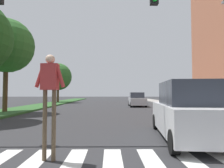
% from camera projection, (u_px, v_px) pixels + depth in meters
% --- Properties ---
extents(ground_plane, '(140.00, 140.00, 0.00)m').
position_uv_depth(ground_plane, '(110.00, 105.00, 25.97)').
color(ground_plane, '#2D2D30').
extents(crosswalk, '(7.65, 2.20, 0.01)m').
position_uv_depth(crosswalk, '(113.00, 163.00, 4.46)').
color(crosswalk, silver).
rests_on(crosswalk, ground_plane).
extents(median_strip, '(3.38, 64.00, 0.15)m').
position_uv_depth(median_strip, '(41.00, 106.00, 23.88)').
color(median_strip, '#2D5B28').
rests_on(median_strip, ground_plane).
extents(tree_far, '(4.31, 4.31, 7.39)m').
position_uv_depth(tree_far, '(6.00, 46.00, 15.87)').
color(tree_far, '#4C3823').
rests_on(tree_far, median_strip).
extents(tree_distant, '(4.52, 4.52, 6.47)m').
position_uv_depth(tree_distant, '(58.00, 77.00, 33.35)').
color(tree_distant, '#4C3823').
rests_on(tree_distant, median_strip).
extents(sidewalk_right, '(3.00, 64.00, 0.15)m').
position_uv_depth(sidewalk_right, '(183.00, 106.00, 24.08)').
color(sidewalk_right, '#9E9991').
rests_on(sidewalk_right, ground_plane).
extents(pedestrian_performer, '(0.75, 0.28, 2.49)m').
position_uv_depth(pedestrian_performer, '(50.00, 89.00, 4.70)').
color(pedestrian_performer, brown).
rests_on(pedestrian_performer, ground_plane).
extents(suv_crossing, '(2.41, 4.78, 1.97)m').
position_uv_depth(suv_crossing, '(188.00, 112.00, 6.82)').
color(suv_crossing, silver).
rests_on(suv_crossing, ground_plane).
extents(sedan_midblock, '(2.02, 4.26, 1.68)m').
position_uv_depth(sedan_midblock, '(137.00, 100.00, 23.93)').
color(sedan_midblock, '#B7B7BC').
rests_on(sedan_midblock, ground_plane).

